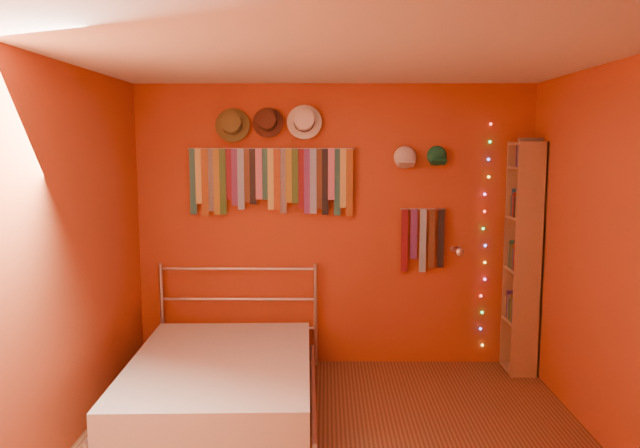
{
  "coord_description": "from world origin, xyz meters",
  "views": [
    {
      "loc": [
        -0.07,
        -3.76,
        1.98
      ],
      "look_at": [
        -0.12,
        0.9,
        1.38
      ],
      "focal_mm": 35.0,
      "sensor_mm": 36.0,
      "label": 1
    }
  ],
  "objects_px": {
    "reading_lamp": "(458,251)",
    "bed": "(221,383)",
    "bookshelf": "(527,257)",
    "tie_rack": "(271,178)"
  },
  "relations": [
    {
      "from": "tie_rack",
      "to": "bookshelf",
      "type": "xyz_separation_m",
      "value": [
        2.21,
        -0.15,
        -0.67
      ]
    },
    {
      "from": "reading_lamp",
      "to": "bed",
      "type": "distance_m",
      "value": 2.24
    },
    {
      "from": "reading_lamp",
      "to": "bookshelf",
      "type": "relative_size",
      "value": 0.17
    },
    {
      "from": "tie_rack",
      "to": "reading_lamp",
      "type": "distance_m",
      "value": 1.73
    },
    {
      "from": "bookshelf",
      "to": "reading_lamp",
      "type": "bearing_deg",
      "value": -176.47
    },
    {
      "from": "tie_rack",
      "to": "bookshelf",
      "type": "height_order",
      "value": "bookshelf"
    },
    {
      "from": "bookshelf",
      "to": "tie_rack",
      "type": "bearing_deg",
      "value": 176.0
    },
    {
      "from": "reading_lamp",
      "to": "bed",
      "type": "relative_size",
      "value": 0.17
    },
    {
      "from": "bookshelf",
      "to": "bed",
      "type": "bearing_deg",
      "value": -161.15
    },
    {
      "from": "reading_lamp",
      "to": "bookshelf",
      "type": "height_order",
      "value": "bookshelf"
    }
  ]
}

